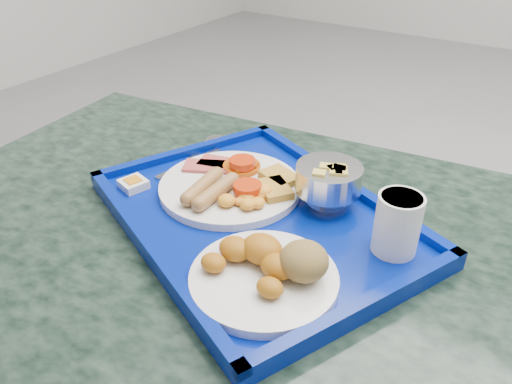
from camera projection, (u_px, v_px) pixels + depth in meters
floor at (494, 298)px, 1.58m from camera, size 6.00×6.00×0.00m
table at (240, 313)px, 0.84m from camera, size 1.16×0.84×0.68m
tray at (256, 218)px, 0.75m from camera, size 0.58×0.52×0.03m
main_plate at (233, 185)px, 0.80m from camera, size 0.23×0.23×0.04m
bread_plate at (270, 269)px, 0.61m from camera, size 0.19×0.19×0.06m
fruit_bowl at (329, 179)px, 0.75m from camera, size 0.10×0.10×0.07m
juice_cup at (398, 222)px, 0.65m from camera, size 0.06×0.06×0.08m
spoon at (208, 146)px, 0.93m from camera, size 0.05×0.19×0.01m
knife at (192, 158)px, 0.90m from camera, size 0.04×0.15×0.00m
jam_packet at (133, 184)px, 0.81m from camera, size 0.05×0.05×0.02m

